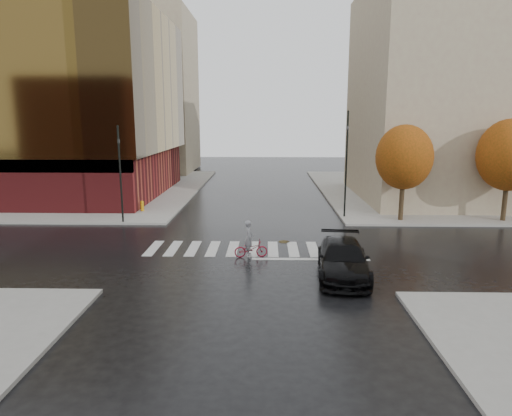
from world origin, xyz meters
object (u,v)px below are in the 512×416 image
(sedan, at_px, (343,259))
(cyclist, at_px, (250,245))
(fire_hydrant, at_px, (142,205))
(traffic_light_ne, at_px, (347,157))
(traffic_light_nw, at_px, (120,169))

(sedan, relative_size, cyclist, 2.82)
(sedan, xyz_separation_m, fire_hydrant, (-12.89, 13.76, -0.21))
(cyclist, xyz_separation_m, traffic_light_ne, (6.39, 9.41, 3.71))
(sedan, height_order, traffic_light_nw, traffic_light_nw)
(cyclist, relative_size, traffic_light_ne, 0.26)
(cyclist, distance_m, traffic_light_ne, 11.97)
(cyclist, relative_size, fire_hydrant, 2.48)
(sedan, height_order, fire_hydrant, sedan)
(fire_hydrant, bearing_deg, traffic_light_ne, -6.05)
(traffic_light_nw, bearing_deg, cyclist, 26.06)
(traffic_light_nw, relative_size, traffic_light_ne, 0.87)
(sedan, distance_m, fire_hydrant, 18.86)
(cyclist, distance_m, traffic_light_nw, 11.92)
(fire_hydrant, bearing_deg, cyclist, -52.01)
(sedan, height_order, traffic_light_ne, traffic_light_ne)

